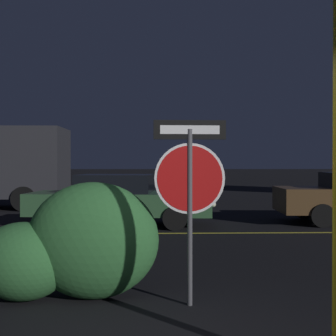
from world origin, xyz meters
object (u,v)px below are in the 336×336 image
object	(u,v)px
passing_car_2	(120,199)
hedge_bush_2	(24,261)
hedge_bush_3	(93,240)
stop_sign	(190,177)

from	to	relation	value
passing_car_2	hedge_bush_2	bearing A→B (deg)	-0.23
hedge_bush_2	hedge_bush_3	size ratio (longest dim) A/B	0.72
hedge_bush_3	passing_car_2	xyz separation A→B (m)	(-0.15, 6.68, -0.02)
stop_sign	hedge_bush_2	world-z (taller)	stop_sign
hedge_bush_2	hedge_bush_3	xyz separation A→B (m)	(0.82, 0.05, 0.24)
hedge_bush_2	passing_car_2	bearing A→B (deg)	84.38
hedge_bush_3	hedge_bush_2	bearing A→B (deg)	-176.83
stop_sign	hedge_bush_3	bearing A→B (deg)	163.45
stop_sign	passing_car_2	size ratio (longest dim) A/B	0.43
stop_sign	hedge_bush_3	distance (m)	1.40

